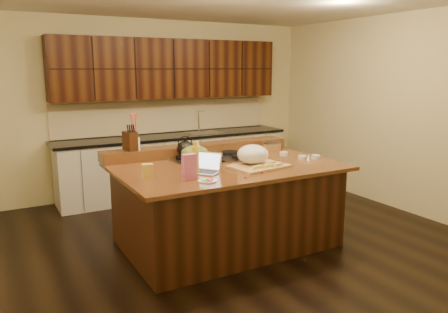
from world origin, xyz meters
TOP-DOWN VIEW (x-y plane):
  - room at (0.00, 0.00)m, footprint 5.52×5.02m
  - island at (0.00, 0.00)m, footprint 2.40×1.60m
  - back_ledge at (0.00, 0.70)m, footprint 2.40×0.30m
  - cooktop at (0.00, 0.30)m, footprint 0.92×0.52m
  - back_counter at (0.30, 2.23)m, footprint 3.70×0.66m
  - kettle at (-0.30, 0.43)m, footprint 0.26×0.26m
  - green_bowl at (-0.30, 0.17)m, footprint 0.40×0.40m
  - laptop at (-0.36, -0.22)m, footprint 0.35×0.37m
  - oil_bottle at (-0.47, -0.22)m, footprint 0.07×0.07m
  - vinegar_bottle at (-0.37, -0.04)m, footprint 0.08×0.08m
  - wooden_tray at (0.21, -0.24)m, footprint 0.64×0.51m
  - ramekin_a at (0.90, -0.20)m, footprint 0.13×0.13m
  - ramekin_b at (1.07, -0.24)m, footprint 0.13×0.13m
  - ramekin_c at (0.86, 0.10)m, footprint 0.10×0.10m
  - strainer_bowl at (0.91, 0.43)m, footprint 0.27×0.27m
  - kitchen_timer at (0.97, -0.24)m, footprint 0.09×0.09m
  - pink_bag at (-0.63, -0.40)m, footprint 0.13×0.07m
  - candy_plate at (-0.51, -0.56)m, footprint 0.23×0.23m
  - package_box at (-0.97, -0.20)m, footprint 0.11×0.09m
  - utensil_crock at (-0.81, 0.70)m, footprint 0.13×0.13m
  - knife_block at (-0.86, 0.70)m, footprint 0.14×0.20m
  - gumdrop_0 at (-0.02, -0.41)m, footprint 0.02×0.02m
  - gumdrop_1 at (0.15, -0.49)m, footprint 0.02×0.02m
  - gumdrop_2 at (-0.13, -0.62)m, footprint 0.02×0.02m
  - gumdrop_3 at (0.15, -0.49)m, footprint 0.02×0.02m
  - gumdrop_4 at (0.09, -0.49)m, footprint 0.02×0.02m
  - gumdrop_5 at (0.10, -0.49)m, footprint 0.02×0.02m
  - gumdrop_6 at (0.19, -0.45)m, footprint 0.02×0.02m
  - gumdrop_7 at (-0.02, -0.47)m, footprint 0.02×0.02m
  - gumdrop_8 at (0.12, -0.54)m, footprint 0.02×0.02m
  - gumdrop_9 at (0.22, -0.46)m, footprint 0.02×0.02m

SIDE VIEW (x-z plane):
  - island at x=0.00m, z-range 0.00..0.92m
  - candy_plate at x=-0.51m, z-range 0.92..0.93m
  - gumdrop_0 at x=-0.02m, z-range 0.92..0.94m
  - gumdrop_1 at x=0.15m, z-range 0.92..0.94m
  - gumdrop_2 at x=-0.13m, z-range 0.92..0.94m
  - gumdrop_3 at x=0.15m, z-range 0.92..0.94m
  - gumdrop_4 at x=0.09m, z-range 0.92..0.94m
  - gumdrop_5 at x=0.10m, z-range 0.92..0.94m
  - gumdrop_6 at x=0.19m, z-range 0.92..0.94m
  - gumdrop_7 at x=-0.02m, z-range 0.92..0.94m
  - gumdrop_8 at x=0.12m, z-range 0.92..0.94m
  - gumdrop_9 at x=0.22m, z-range 0.92..0.94m
  - cooktop at x=0.00m, z-range 0.91..0.96m
  - ramekin_a at x=0.90m, z-range 0.92..0.96m
  - ramekin_b at x=1.07m, z-range 0.92..0.96m
  - ramekin_c at x=0.86m, z-range 0.92..0.96m
  - kitchen_timer at x=0.97m, z-range 0.92..0.99m
  - strainer_bowl at x=0.91m, z-range 0.92..1.01m
  - laptop at x=-0.36m, z-range 0.87..1.07m
  - back_ledge at x=0.00m, z-range 0.92..1.04m
  - back_counter at x=0.30m, z-range -0.22..2.18m
  - package_box at x=-0.97m, z-range 0.92..1.07m
  - wooden_tray at x=0.21m, z-range 0.91..1.14m
  - pink_bag at x=-0.63m, z-range 0.92..1.17m
  - vinegar_bottle at x=-0.37m, z-range 0.92..1.17m
  - green_bowl at x=-0.30m, z-range 0.97..1.13m
  - kettle at x=-0.30m, z-range 0.97..1.14m
  - oil_bottle at x=-0.47m, z-range 0.92..1.19m
  - utensil_crock at x=-0.81m, z-range 1.04..1.18m
  - knife_block at x=-0.86m, z-range 1.04..1.26m
  - room at x=0.00m, z-range -0.01..2.71m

